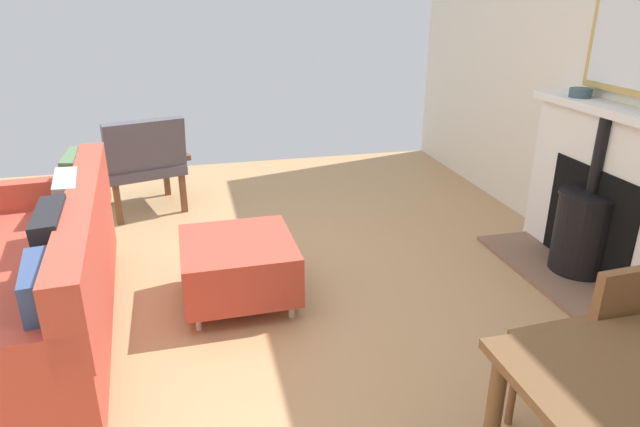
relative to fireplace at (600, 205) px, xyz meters
name	(u,v)px	position (x,y,z in m)	size (l,w,h in m)	color
ground_plane	(189,320)	(2.51, -0.03, -0.46)	(5.41, 5.93, 0.01)	tan
fireplace	(600,205)	(0.00, 0.00, 0.00)	(0.58, 1.37, 1.06)	brown
mantel_bowl_near	(581,92)	(-0.01, -0.36, 0.63)	(0.14, 0.14, 0.06)	#334C56
sofa	(25,284)	(3.27, 0.02, -0.11)	(1.06, 1.99, 0.81)	#B2B2B7
ottoman	(238,264)	(2.21, -0.17, -0.23)	(0.64, 0.66, 0.38)	#B2B2B7
armchair_accent	(143,160)	(2.80, -1.74, -0.01)	(0.81, 0.74, 0.80)	brown
dining_chair_near_fireplace	(606,348)	(1.05, 1.33, 0.05)	(0.43, 0.43, 0.88)	brown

